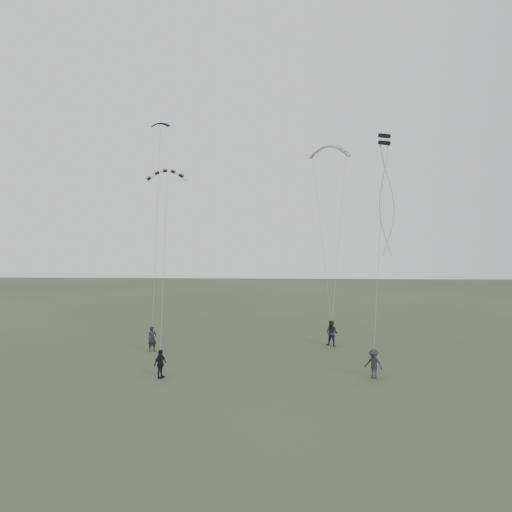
{
  "coord_description": "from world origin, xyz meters",
  "views": [
    {
      "loc": [
        2.47,
        -29.85,
        8.01
      ],
      "look_at": [
        0.62,
        5.03,
        6.79
      ],
      "focal_mm": 35.0,
      "sensor_mm": 36.0,
      "label": 1
    }
  ],
  "objects_px": {
    "kite_dark_small": "(160,123)",
    "kite_box": "(384,139)",
    "flyer_left": "(152,339)",
    "kite_pale_large": "(329,146)",
    "flyer_center": "(160,364)",
    "kite_striped": "(167,171)",
    "flyer_right": "(332,333)",
    "flyer_far": "(374,364)"
  },
  "relations": [
    {
      "from": "flyer_center",
      "to": "kite_dark_small",
      "type": "bearing_deg",
      "value": 40.01
    },
    {
      "from": "flyer_left",
      "to": "flyer_far",
      "type": "xyz_separation_m",
      "value": [
        14.45,
        -6.08,
        -0.05
      ]
    },
    {
      "from": "flyer_far",
      "to": "kite_pale_large",
      "type": "height_order",
      "value": "kite_pale_large"
    },
    {
      "from": "flyer_far",
      "to": "flyer_left",
      "type": "bearing_deg",
      "value": -169.61
    },
    {
      "from": "flyer_right",
      "to": "flyer_center",
      "type": "relative_size",
      "value": 1.17
    },
    {
      "from": "flyer_right",
      "to": "flyer_far",
      "type": "distance_m",
      "value": 8.63
    },
    {
      "from": "kite_dark_small",
      "to": "kite_pale_large",
      "type": "height_order",
      "value": "kite_dark_small"
    },
    {
      "from": "flyer_right",
      "to": "kite_dark_small",
      "type": "distance_m",
      "value": 21.43
    },
    {
      "from": "kite_box",
      "to": "flyer_far",
      "type": "bearing_deg",
      "value": -144.74
    },
    {
      "from": "flyer_right",
      "to": "kite_box",
      "type": "height_order",
      "value": "kite_box"
    },
    {
      "from": "kite_striped",
      "to": "flyer_center",
      "type": "bearing_deg",
      "value": -91.76
    },
    {
      "from": "flyer_left",
      "to": "flyer_far",
      "type": "relative_size",
      "value": 1.06
    },
    {
      "from": "flyer_left",
      "to": "flyer_far",
      "type": "bearing_deg",
      "value": -58.53
    },
    {
      "from": "kite_dark_small",
      "to": "kite_striped",
      "type": "height_order",
      "value": "kite_dark_small"
    },
    {
      "from": "kite_striped",
      "to": "kite_box",
      "type": "bearing_deg",
      "value": -21.35
    },
    {
      "from": "flyer_right",
      "to": "flyer_far",
      "type": "xyz_separation_m",
      "value": [
        1.55,
        -8.49,
        -0.12
      ]
    },
    {
      "from": "flyer_left",
      "to": "kite_pale_large",
      "type": "relative_size",
      "value": 0.49
    },
    {
      "from": "flyer_right",
      "to": "flyer_far",
      "type": "relative_size",
      "value": 1.14
    },
    {
      "from": "flyer_far",
      "to": "kite_pale_large",
      "type": "relative_size",
      "value": 0.46
    },
    {
      "from": "flyer_center",
      "to": "kite_striped",
      "type": "xyz_separation_m",
      "value": [
        -1.1,
        6.76,
        11.97
      ]
    },
    {
      "from": "kite_pale_large",
      "to": "kite_striped",
      "type": "relative_size",
      "value": 1.29
    },
    {
      "from": "kite_pale_large",
      "to": "kite_striped",
      "type": "bearing_deg",
      "value": -125.02
    },
    {
      "from": "flyer_left",
      "to": "kite_pale_large",
      "type": "distance_m",
      "value": 21.96
    },
    {
      "from": "kite_dark_small",
      "to": "kite_box",
      "type": "bearing_deg",
      "value": -21.78
    },
    {
      "from": "kite_pale_large",
      "to": "kite_box",
      "type": "relative_size",
      "value": 5.35
    },
    {
      "from": "flyer_left",
      "to": "kite_pale_large",
      "type": "height_order",
      "value": "kite_pale_large"
    },
    {
      "from": "flyer_left",
      "to": "kite_striped",
      "type": "distance_m",
      "value": 11.95
    },
    {
      "from": "kite_striped",
      "to": "kite_pale_large",
      "type": "bearing_deg",
      "value": 25.03
    },
    {
      "from": "flyer_far",
      "to": "flyer_right",
      "type": "bearing_deg",
      "value": 133.53
    },
    {
      "from": "kite_dark_small",
      "to": "kite_box",
      "type": "distance_m",
      "value": 18.36
    },
    {
      "from": "kite_dark_small",
      "to": "kite_pale_large",
      "type": "xyz_separation_m",
      "value": [
        13.87,
        3.55,
        -1.32
      ]
    },
    {
      "from": "flyer_right",
      "to": "kite_striped",
      "type": "bearing_deg",
      "value": -141.41
    },
    {
      "from": "flyer_far",
      "to": "kite_dark_small",
      "type": "distance_m",
      "value": 25.09
    },
    {
      "from": "kite_box",
      "to": "kite_dark_small",
      "type": "bearing_deg",
      "value": 118.16
    },
    {
      "from": "flyer_center",
      "to": "flyer_far",
      "type": "height_order",
      "value": "flyer_far"
    },
    {
      "from": "flyer_left",
      "to": "kite_dark_small",
      "type": "bearing_deg",
      "value": 61.05
    },
    {
      "from": "kite_box",
      "to": "kite_pale_large",
      "type": "bearing_deg",
      "value": 65.98
    },
    {
      "from": "flyer_center",
      "to": "flyer_far",
      "type": "bearing_deg",
      "value": -60.66
    },
    {
      "from": "flyer_right",
      "to": "flyer_far",
      "type": "bearing_deg",
      "value": -52.18
    },
    {
      "from": "flyer_right",
      "to": "flyer_center",
      "type": "bearing_deg",
      "value": -112.18
    },
    {
      "from": "flyer_center",
      "to": "flyer_left",
      "type": "bearing_deg",
      "value": 45.09
    },
    {
      "from": "kite_box",
      "to": "flyer_right",
      "type": "bearing_deg",
      "value": 83.09
    }
  ]
}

